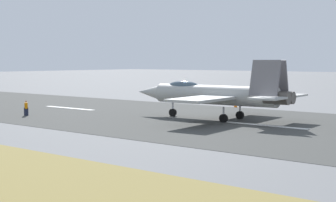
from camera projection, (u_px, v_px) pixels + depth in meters
name	position (u px, v px, depth m)	size (l,w,h in m)	color
ground_plane	(262.00, 125.00, 44.10)	(400.00, 400.00, 0.00)	slate
runway_strip	(263.00, 125.00, 44.09)	(240.00, 26.00, 0.02)	#3D3E3C
fighter_jet	(216.00, 94.00, 48.21)	(16.93, 14.85, 5.58)	#A7A8A5
crew_person	(26.00, 108.00, 51.65)	(0.61, 0.47, 1.57)	#1E2338
marker_cone_mid	(236.00, 105.00, 61.00)	(0.44, 0.44, 0.55)	orange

